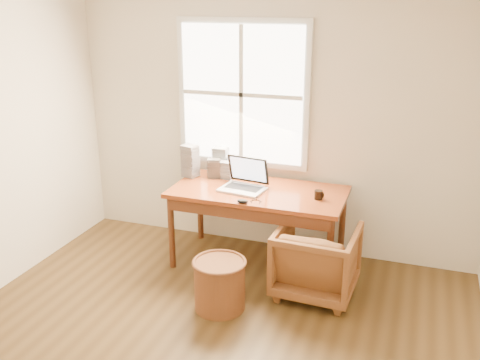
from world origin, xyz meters
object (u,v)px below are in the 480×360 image
Objects in this scene: wicker_stool at (220,285)px; coffee_mug at (318,195)px; cd_stack_a at (221,161)px; desk at (258,192)px; armchair at (316,260)px; laptop at (242,175)px.

wicker_stool is 1.17m from coffee_mug.
desk is at bearing -32.42° from cd_stack_a.
armchair is at bearing -54.72° from coffee_mug.
cd_stack_a is at bearing 147.58° from desk.
cd_stack_a reaches higher than desk.
cd_stack_a is at bearing 140.99° from laptop.
cd_stack_a is (-1.13, 0.67, 0.58)m from armchair.
laptop is (-0.07, 0.78, 0.69)m from wicker_stool.
desk is at bearing -162.51° from coffee_mug.
coffee_mug is (0.70, 0.02, -0.11)m from laptop.
coffee_mug is at bearing 51.77° from wicker_stool.
desk is at bearing -26.64° from armchair.
wicker_stool is 1.00× the size of laptop.
laptop is 0.71m from coffee_mug.
laptop is at bearing -152.26° from desk.
coffee_mug is (-0.07, 0.30, 0.48)m from armchair.
desk is at bearing 85.87° from wicker_stool.
cd_stack_a reaches higher than coffee_mug.
armchair is 1.64× the size of laptop.
armchair is 1.64× the size of wicker_stool.
wicker_stool is at bearing -69.72° from cd_stack_a.
coffee_mug is at bearing -18.99° from cd_stack_a.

